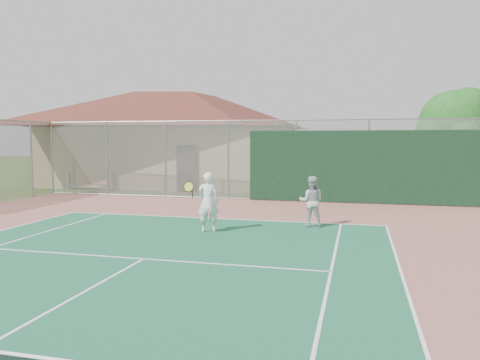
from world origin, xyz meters
name	(u,v)px	position (x,y,z in m)	size (l,w,h in m)	color
back_fence	(298,163)	(2.11, 16.98, 1.67)	(20.08, 0.11, 3.53)	gray
clubhouse	(178,130)	(-6.12, 23.79, 3.27)	(15.35, 10.62, 6.44)	tan
bleachers	(97,179)	(-9.16, 19.67, 0.53)	(2.75, 1.72, 1.01)	#9A3923
tree	(454,125)	(8.91, 20.67, 3.32)	(3.62, 3.43, 5.05)	#372614
player_white_front	(208,203)	(0.44, 9.66, 0.87)	(1.00, 0.68, 1.73)	white
player_grey_back	(311,202)	(3.24, 11.27, 0.77)	(0.80, 0.65, 1.55)	#B0B3B5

